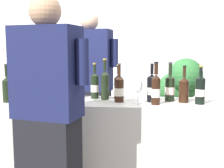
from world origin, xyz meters
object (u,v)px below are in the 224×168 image
object	(u,v)px
wine_bottle_4	(119,86)
person_server	(90,97)
wine_bottle_7	(105,84)
person_guest	(48,128)
wine_bottle_1	(119,89)
wine_bottle_8	(170,88)
wine_bottle_10	(7,88)
wine_bottle_2	(156,89)
wine_bottle_3	(200,90)
potted_shrub	(181,90)
wine_bottle_6	(152,88)
wine_bottle_0	(95,85)
ice_bucket	(44,89)
wine_bottle_9	(184,89)
wine_glass	(138,87)
wine_bottle_5	(72,86)

from	to	relation	value
wine_bottle_4	person_server	bearing A→B (deg)	129.17
wine_bottle_7	person_guest	size ratio (longest dim) A/B	0.22
wine_bottle_1	wine_bottle_8	bearing A→B (deg)	11.33
wine_bottle_10	wine_bottle_8	bearing A→B (deg)	7.55
wine_bottle_8	wine_bottle_1	bearing A→B (deg)	-168.67
wine_bottle_2	person_server	world-z (taller)	person_server
wine_bottle_3	wine_bottle_7	distance (m)	0.82
person_server	potted_shrub	size ratio (longest dim) A/B	1.40
person_server	wine_bottle_8	bearing A→B (deg)	-32.17
wine_bottle_2	wine_bottle_6	size ratio (longest dim) A/B	1.06
wine_bottle_0	person_guest	world-z (taller)	person_guest
wine_bottle_3	ice_bucket	xyz separation A→B (m)	(-1.30, -0.05, -0.00)
wine_bottle_4	wine_bottle_9	size ratio (longest dim) A/B	1.00
wine_bottle_0	person_server	distance (m)	0.48
wine_bottle_10	wine_bottle_2	bearing A→B (deg)	0.31
wine_bottle_7	wine_bottle_8	size ratio (longest dim) A/B	1.08
wine_bottle_8	ice_bucket	distance (m)	1.08
wine_bottle_1	ice_bucket	size ratio (longest dim) A/B	1.45
wine_bottle_0	wine_glass	bearing A→B (deg)	-26.59
wine_bottle_2	wine_bottle_5	distance (m)	0.78
wine_bottle_6	person_server	xyz separation A→B (m)	(-0.63, 0.55, -0.18)
person_guest	wine_bottle_7	bearing A→B (deg)	67.72
person_guest	wine_bottle_2	bearing A→B (deg)	35.05
wine_bottle_5	wine_glass	bearing A→B (deg)	-16.09
wine_bottle_9	wine_bottle_0	bearing A→B (deg)	171.50
wine_bottle_5	wine_bottle_0	bearing A→B (deg)	6.60
wine_bottle_5	wine_bottle_10	bearing A→B (deg)	-156.13
wine_bottle_2	potted_shrub	bearing A→B (deg)	73.27
wine_bottle_3	wine_bottle_6	distance (m)	0.40
ice_bucket	person_guest	world-z (taller)	person_guest
wine_bottle_0	wine_bottle_9	world-z (taller)	wine_bottle_0
wine_bottle_3	potted_shrub	distance (m)	1.29
wine_bottle_8	wine_bottle_10	xyz separation A→B (m)	(-1.39, -0.18, 0.00)
wine_bottle_2	wine_bottle_6	world-z (taller)	wine_bottle_2
wine_bottle_8	person_guest	size ratio (longest dim) A/B	0.20
wine_bottle_4	wine_bottle_8	world-z (taller)	wine_bottle_8
wine_bottle_1	wine_bottle_5	distance (m)	0.46
wine_bottle_10	wine_bottle_4	bearing A→B (deg)	16.14
wine_bottle_7	person_server	world-z (taller)	person_server
wine_bottle_2	wine_bottle_6	bearing A→B (deg)	102.48
potted_shrub	wine_bottle_0	bearing A→B (deg)	-130.72
wine_bottle_0	wine_bottle_2	size ratio (longest dim) A/B	0.93
wine_bottle_8	potted_shrub	world-z (taller)	potted_shrub
wine_bottle_2	wine_bottle_7	xyz separation A→B (m)	(-0.44, 0.20, 0.01)
wine_bottle_2	wine_bottle_6	distance (m)	0.13
wine_bottle_9	wine_bottle_10	world-z (taller)	wine_bottle_10
wine_bottle_0	person_guest	bearing A→B (deg)	-104.52
wine_bottle_2	ice_bucket	xyz separation A→B (m)	(-0.94, 0.01, -0.01)
wine_bottle_7	wine_bottle_4	bearing A→B (deg)	26.87
wine_bottle_0	wine_bottle_6	world-z (taller)	wine_bottle_6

